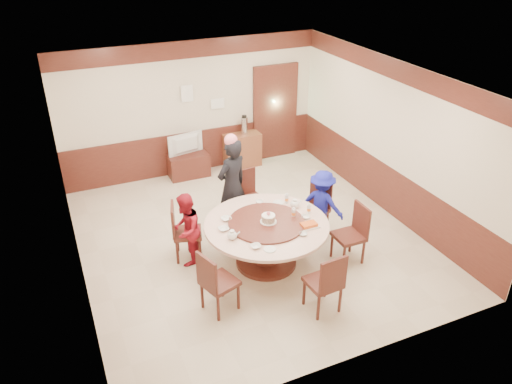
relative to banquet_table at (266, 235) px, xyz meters
name	(u,v)px	position (x,y,z in m)	size (l,w,h in m)	color
room	(249,183)	(0.04, 0.78, 0.55)	(6.00, 6.04, 2.84)	beige
banquet_table	(266,235)	(0.00, 0.00, 0.00)	(1.93, 1.93, 0.78)	#4A1E17
chair_0	(314,218)	(1.12, 0.46, -0.23)	(0.60, 0.60, 0.97)	#4A1E17
chair_1	(250,206)	(0.27, 1.29, -0.23)	(0.48, 0.49, 0.97)	#4A1E17
chair_2	(187,241)	(-1.09, 0.69, -0.23)	(0.55, 0.54, 0.97)	#4A1E17
chair_3	(219,292)	(-1.05, -0.70, -0.23)	(0.56, 0.56, 0.97)	#4A1E17
chair_4	(323,292)	(0.27, -1.29, -0.23)	(0.47, 0.48, 0.97)	#4A1E17
chair_5	(349,244)	(1.25, -0.44, -0.23)	(0.45, 0.44, 0.97)	#4A1E17
person_standing	(232,186)	(-0.10, 1.19, 0.32)	(0.62, 0.41, 1.71)	black
person_red	(186,229)	(-1.13, 0.56, 0.07)	(0.59, 0.46, 1.21)	maroon
person_blue	(322,203)	(1.23, 0.41, 0.07)	(0.78, 0.45, 1.21)	#181C9A
birthday_cake	(268,218)	(0.02, -0.01, 0.31)	(0.26, 0.26, 0.18)	white
teapot_left	(232,235)	(-0.64, -0.18, 0.28)	(0.17, 0.15, 0.13)	white
teapot_right	(295,204)	(0.62, 0.26, 0.28)	(0.17, 0.15, 0.13)	white
bowl_0	(226,219)	(-0.53, 0.35, 0.24)	(0.16, 0.16, 0.04)	white
bowl_1	(303,234)	(0.36, -0.52, 0.24)	(0.13, 0.13, 0.04)	white
bowl_2	(256,246)	(-0.41, -0.52, 0.23)	(0.15, 0.15, 0.04)	white
bowl_3	(306,217)	(0.62, -0.11, 0.24)	(0.14, 0.14, 0.04)	white
bowl_4	(224,229)	(-0.67, 0.09, 0.24)	(0.16, 0.16, 0.04)	white
bowl_5	(260,202)	(0.16, 0.62, 0.24)	(0.13, 0.13, 0.04)	white
saucer_near	(270,249)	(-0.25, -0.65, 0.22)	(0.18, 0.18, 0.01)	white
saucer_far	(279,202)	(0.45, 0.50, 0.22)	(0.18, 0.18, 0.01)	white
shrimp_platter	(309,225)	(0.55, -0.35, 0.24)	(0.30, 0.20, 0.06)	white
bottle_0	(294,213)	(0.46, -0.01, 0.30)	(0.06, 0.06, 0.16)	white
bottle_1	(309,209)	(0.74, 0.00, 0.30)	(0.06, 0.06, 0.16)	white
bottle_2	(287,199)	(0.57, 0.44, 0.30)	(0.06, 0.06, 0.16)	white
tv_stand	(189,165)	(-0.20, 3.51, -0.28)	(0.85, 0.45, 0.50)	#4A1E17
television	(187,145)	(-0.20, 3.51, 0.19)	(0.79, 0.10, 0.45)	gray
side_cabinet	(242,150)	(1.05, 3.54, -0.16)	(0.80, 0.40, 0.75)	brown
thermos	(244,125)	(1.11, 3.54, 0.41)	(0.15, 0.15, 0.38)	silver
notice_left	(187,94)	(-0.07, 3.72, 1.22)	(0.25, 0.00, 0.35)	white
notice_right	(218,104)	(0.58, 3.72, 0.92)	(0.30, 0.00, 0.22)	white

